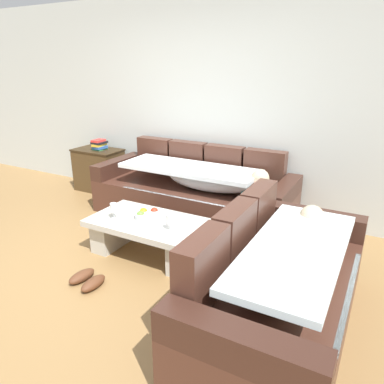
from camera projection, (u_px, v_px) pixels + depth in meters
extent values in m
plane|color=olive|center=(89.00, 270.00, 3.47)|extent=(14.00, 14.00, 0.00)
cube|color=#BAC1BC|center=(196.00, 104.00, 4.80)|extent=(9.00, 0.10, 2.70)
cube|color=#48291E|center=(192.00, 201.00, 4.61)|extent=(2.49, 0.92, 0.42)
cube|color=#48291E|center=(155.00, 154.00, 5.14)|extent=(0.50, 0.16, 0.46)
cube|color=#48291E|center=(188.00, 159.00, 4.90)|extent=(0.50, 0.16, 0.46)
cube|color=#48291E|center=(224.00, 164.00, 4.66)|extent=(0.50, 0.16, 0.46)
cube|color=#48291E|center=(265.00, 169.00, 4.42)|extent=(0.50, 0.16, 0.46)
cube|color=#392018|center=(119.00, 166.00, 5.03)|extent=(0.18, 0.92, 0.20)
cube|color=#392018|center=(285.00, 193.00, 3.99)|extent=(0.18, 0.92, 0.20)
cube|color=#2D6660|center=(260.00, 193.00, 4.11)|extent=(0.36, 0.28, 0.11)
sphere|color=beige|center=(260.00, 181.00, 4.03)|extent=(0.21, 0.21, 0.21)
sphere|color=#CCB793|center=(260.00, 178.00, 4.02)|extent=(0.20, 0.20, 0.20)
ellipsoid|color=silver|center=(210.00, 179.00, 4.33)|extent=(1.10, 0.44, 0.28)
cube|color=silver|center=(189.00, 168.00, 4.41)|extent=(1.70, 0.60, 0.05)
cube|color=silver|center=(174.00, 212.00, 4.24)|extent=(1.44, 0.04, 0.38)
cube|color=#48291E|center=(281.00, 302.00, 2.67)|extent=(0.92, 1.95, 0.42)
cube|color=#48291E|center=(202.00, 270.00, 2.26)|extent=(0.16, 0.50, 0.46)
cube|color=#48291E|center=(235.00, 237.00, 2.70)|extent=(0.16, 0.50, 0.46)
cube|color=#48291E|center=(258.00, 212.00, 3.13)|extent=(0.16, 0.50, 0.46)
cube|color=#392018|center=(237.00, 345.00, 1.84)|extent=(0.92, 0.18, 0.20)
cube|color=#392018|center=(311.00, 220.00, 3.30)|extent=(0.92, 0.18, 0.20)
cube|color=#2D6660|center=(304.00, 237.00, 3.09)|extent=(0.28, 0.36, 0.11)
sphere|color=#936B4C|center=(311.00, 220.00, 3.01)|extent=(0.21, 0.21, 0.21)
sphere|color=#CCB793|center=(312.00, 217.00, 3.00)|extent=(0.20, 0.20, 0.20)
ellipsoid|color=silver|center=(291.00, 262.00, 2.53)|extent=(0.44, 1.03, 0.28)
cube|color=silver|center=(296.00, 249.00, 2.49)|extent=(0.60, 1.46, 0.05)
cube|color=silver|center=(345.00, 319.00, 2.46)|extent=(0.04, 1.24, 0.38)
cube|color=#BAB9AE|center=(149.00, 223.00, 3.65)|extent=(1.20, 0.68, 0.06)
cube|color=#BAB9AE|center=(115.00, 231.00, 3.92)|extent=(0.20, 0.54, 0.32)
cube|color=#BAB9AE|center=(189.00, 251.00, 3.50)|extent=(0.20, 0.54, 0.32)
cylinder|color=silver|center=(149.00, 215.00, 3.67)|extent=(0.28, 0.28, 0.07)
sphere|color=#649E36|center=(141.00, 215.00, 3.62)|extent=(0.08, 0.08, 0.08)
sphere|color=orange|center=(143.00, 212.00, 3.70)|extent=(0.08, 0.08, 0.08)
sphere|color=#AE2C18|center=(154.00, 211.00, 3.70)|extent=(0.08, 0.08, 0.08)
cylinder|color=silver|center=(114.00, 218.00, 3.68)|extent=(0.06, 0.06, 0.01)
cylinder|color=silver|center=(114.00, 215.00, 3.66)|extent=(0.01, 0.01, 0.07)
cylinder|color=silver|center=(113.00, 207.00, 3.64)|extent=(0.07, 0.07, 0.08)
cylinder|color=silver|center=(170.00, 231.00, 3.41)|extent=(0.06, 0.06, 0.01)
cylinder|color=silver|center=(170.00, 227.00, 3.39)|extent=(0.01, 0.01, 0.07)
cylinder|color=silver|center=(170.00, 219.00, 3.36)|extent=(0.07, 0.07, 0.08)
cube|color=white|center=(177.00, 229.00, 3.44)|extent=(0.31, 0.26, 0.01)
cube|color=#47331C|center=(99.00, 170.00, 5.58)|extent=(0.70, 0.42, 0.62)
cube|color=#322413|center=(97.00, 150.00, 5.48)|extent=(0.72, 0.44, 0.02)
cube|color=#338C59|center=(100.00, 149.00, 5.46)|extent=(0.15, 0.19, 0.02)
cube|color=#2D569E|center=(100.00, 147.00, 5.43)|extent=(0.17, 0.20, 0.04)
cube|color=gold|center=(99.00, 145.00, 5.43)|extent=(0.15, 0.22, 0.03)
cube|color=black|center=(99.00, 143.00, 5.42)|extent=(0.16, 0.22, 0.03)
cube|color=red|center=(98.00, 141.00, 5.40)|extent=(0.13, 0.19, 0.03)
ellipsoid|color=#59331E|center=(82.00, 276.00, 3.29)|extent=(0.15, 0.28, 0.09)
ellipsoid|color=#59331E|center=(93.00, 283.00, 3.19)|extent=(0.12, 0.27, 0.09)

